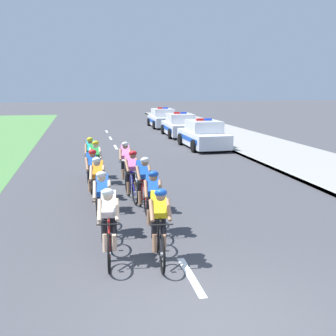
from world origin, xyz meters
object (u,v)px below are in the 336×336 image
object	(u,v)px
cyclist_fifth	(98,183)
cyclist_fourth	(153,200)
cyclist_lead	(109,223)
cyclist_seventh	(92,173)
cyclist_sixth	(143,183)
cyclist_third	(103,201)
cyclist_ninth	(95,161)
police_car_second	(180,126)
cyclist_eighth	(131,174)
cyclist_tenth	(125,163)
police_car_third	(163,119)
cyclist_second	(159,223)
police_car_nearest	(203,135)
cyclist_eleventh	(91,157)

from	to	relation	value
cyclist_fifth	cyclist_fourth	bearing A→B (deg)	-60.17
cyclist_lead	cyclist_fourth	distance (m)	1.74
cyclist_seventh	cyclist_sixth	bearing A→B (deg)	-51.10
cyclist_lead	cyclist_third	size ratio (longest dim) A/B	1.00
cyclist_seventh	cyclist_ninth	distance (m)	1.91
cyclist_ninth	police_car_second	world-z (taller)	police_car_second
cyclist_fourth	cyclist_seventh	size ratio (longest dim) A/B	1.00
cyclist_fourth	cyclist_eighth	world-z (taller)	same
cyclist_tenth	police_car_second	size ratio (longest dim) A/B	0.39
cyclist_eighth	police_car_third	world-z (taller)	police_car_third
cyclist_second	cyclist_seventh	xyz separation A→B (m)	(-1.10, 4.91, 0.00)
cyclist_seventh	police_car_nearest	bearing A→B (deg)	56.22
cyclist_second	cyclist_third	bearing A→B (deg)	118.90
cyclist_second	police_car_nearest	distance (m)	14.94
cyclist_lead	cyclist_second	world-z (taller)	same
cyclist_fifth	cyclist_second	bearing A→B (deg)	-74.45
police_car_second	cyclist_third	bearing A→B (deg)	-108.66
police_car_third	cyclist_seventh	bearing A→B (deg)	-106.61
cyclist_ninth	cyclist_eleventh	bearing A→B (deg)	97.37
cyclist_fifth	cyclist_tenth	distance (m)	2.96
cyclist_fourth	cyclist_tenth	size ratio (longest dim) A/B	1.00
cyclist_tenth	cyclist_fifth	bearing A→B (deg)	-110.26
cyclist_second	cyclist_eighth	distance (m)	4.46
cyclist_fourth	cyclist_tenth	world-z (taller)	same
cyclist_eleventh	cyclist_tenth	bearing A→B (deg)	-52.69
cyclist_third	police_car_second	xyz separation A→B (m)	(5.99, 17.73, -0.11)
cyclist_second	cyclist_tenth	xyz separation A→B (m)	(0.03, 6.35, 0.00)
cyclist_third	police_car_third	bearing A→B (deg)	75.81
cyclist_fifth	cyclist_ninth	xyz separation A→B (m)	(0.05, 3.25, 0.00)
cyclist_second	cyclist_ninth	bearing A→B (deg)	97.88
police_car_second	cyclist_sixth	bearing A→B (deg)	-106.67
cyclist_sixth	police_car_nearest	size ratio (longest dim) A/B	0.39
cyclist_fifth	police_car_nearest	world-z (taller)	police_car_nearest
cyclist_third	cyclist_seventh	world-z (taller)	same
cyclist_lead	cyclist_seventh	size ratio (longest dim) A/B	1.00
police_car_second	police_car_third	size ratio (longest dim) A/B	1.01
cyclist_fifth	cyclist_lead	bearing A→B (deg)	-88.88
police_car_third	cyclist_fourth	bearing A→B (deg)	-101.56
cyclist_ninth	cyclist_eleventh	world-z (taller)	same
cyclist_eighth	police_car_third	bearing A→B (deg)	76.55
cyclist_fifth	police_car_second	world-z (taller)	police_car_second
cyclist_ninth	cyclist_eleventh	size ratio (longest dim) A/B	1.00
cyclist_third	police_car_second	distance (m)	18.72
cyclist_third	cyclist_tenth	world-z (taller)	same
cyclist_ninth	police_car_nearest	size ratio (longest dim) A/B	0.39
cyclist_fifth	cyclist_tenth	size ratio (longest dim) A/B	1.00
cyclist_tenth	police_car_third	bearing A→B (deg)	75.35
cyclist_ninth	cyclist_seventh	bearing A→B (deg)	-94.76
cyclist_third	police_car_nearest	distance (m)	13.70
cyclist_tenth	cyclist_eleventh	size ratio (longest dim) A/B	1.00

